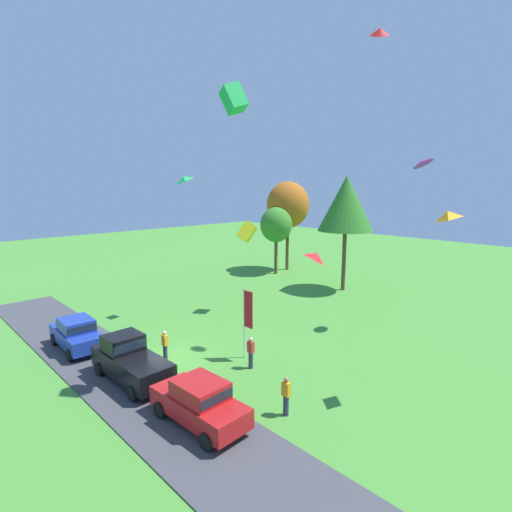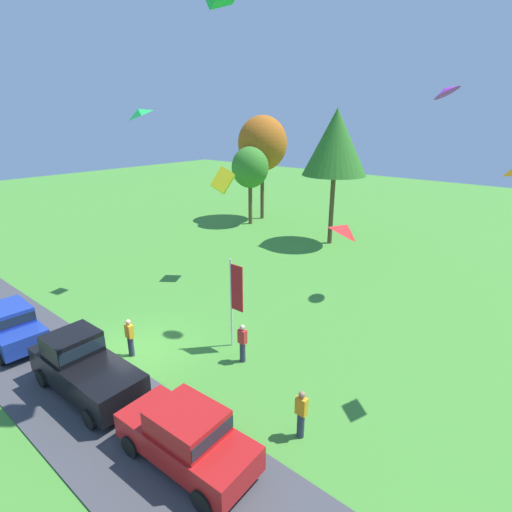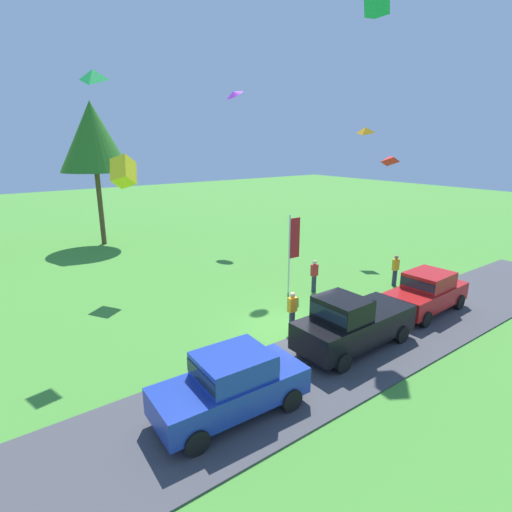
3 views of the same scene
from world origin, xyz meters
TOP-DOWN VIEW (x-y plane):
  - ground_plane at (0.00, 0.00)m, footprint 120.00×120.00m
  - pavement_strip at (0.00, -2.71)m, footprint 36.00×4.40m
  - car_sedan_by_flagpole at (-4.87, -3.00)m, footprint 4.47×2.09m
  - car_pickup_far_end at (0.76, -2.50)m, footprint 5.04×2.12m
  - car_sedan_near_entrance at (6.17, -2.23)m, footprint 4.48×2.12m
  - person_beside_suv at (3.90, 2.68)m, footprint 0.36×0.24m
  - person_watching_sky at (-0.02, -0.07)m, footprint 0.36×0.24m
  - person_on_lawn at (8.10, 0.77)m, footprint 0.36×0.24m
  - tree_right_of_center at (-11.38, 22.63)m, footprint 4.69×4.69m
  - tree_lone_near at (-10.88, 20.23)m, footprint 3.41×3.41m
  - tree_far_right at (-1.86, 19.66)m, footprint 4.91×4.91m
  - flag_banner at (2.94, 3.31)m, footprint 0.71×0.08m
  - kite_delta_trailing_tail at (6.98, 14.62)m, footprint 1.28×1.31m
  - kite_diamond_high_left at (8.53, 2.06)m, footprint 1.09×1.10m
  - kite_box_near_flag at (-3.38, 9.11)m, footprint 1.55×1.75m
  - kite_diamond_low_drifter at (-5.51, 5.10)m, footprint 1.29×1.37m

SIDE VIEW (x-z plane):
  - ground_plane at x=0.00m, z-range 0.00..0.00m
  - pavement_strip at x=0.00m, z-range 0.00..0.06m
  - person_beside_suv at x=3.90m, z-range 0.02..1.73m
  - person_watching_sky at x=-0.02m, z-range 0.02..1.73m
  - person_on_lawn at x=8.10m, z-range 0.02..1.73m
  - car_sedan_by_flagpole at x=-4.87m, z-range 0.12..1.96m
  - car_sedan_near_entrance at x=6.17m, z-range 0.12..1.96m
  - car_pickup_far_end at x=0.76m, z-range 0.04..2.18m
  - flag_banner at x=2.94m, z-range 0.55..4.66m
  - tree_lone_near at x=-10.88m, z-range 1.69..8.89m
  - kite_box_near_flag at x=-3.38m, z-range 5.22..6.99m
  - kite_diamond_high_left at x=8.53m, z-range 6.33..6.97m
  - tree_right_of_center at x=-11.38m, z-range 2.34..12.25m
  - tree_far_right at x=-1.86m, z-range 2.70..13.06m
  - kite_diamond_low_drifter at x=-5.51m, z-range 9.54..10.28m
  - kite_delta_trailing_tail at x=6.98m, z-range 10.50..11.38m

